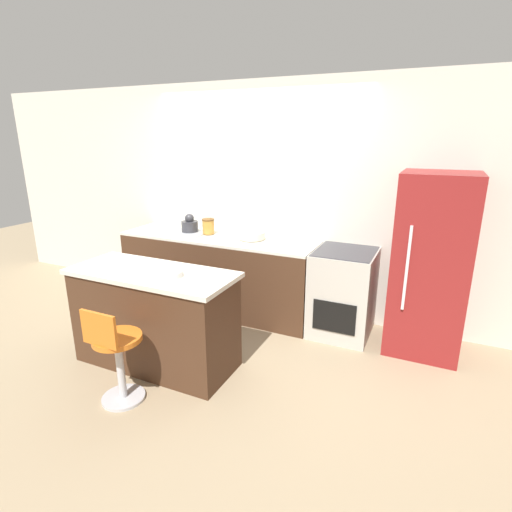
{
  "coord_description": "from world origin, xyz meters",
  "views": [
    {
      "loc": [
        1.94,
        -3.53,
        2.02
      ],
      "look_at": [
        0.44,
        -0.3,
        0.94
      ],
      "focal_mm": 28.0,
      "sensor_mm": 36.0,
      "label": 1
    }
  ],
  "objects_px": {
    "refrigerator": "(430,265)",
    "mixing_bowl": "(252,235)",
    "kettle": "(190,225)",
    "stool_chair": "(116,356)",
    "oven_range": "(343,293)"
  },
  "relations": [
    {
      "from": "oven_range",
      "to": "stool_chair",
      "type": "relative_size",
      "value": 1.1
    },
    {
      "from": "oven_range",
      "to": "stool_chair",
      "type": "xyz_separation_m",
      "value": [
        -1.3,
        -1.88,
        -0.05
      ]
    },
    {
      "from": "refrigerator",
      "to": "kettle",
      "type": "xyz_separation_m",
      "value": [
        -2.69,
        0.04,
        0.13
      ]
    },
    {
      "from": "refrigerator",
      "to": "mixing_bowl",
      "type": "xyz_separation_m",
      "value": [
        -1.86,
        0.04,
        0.09
      ]
    },
    {
      "from": "refrigerator",
      "to": "kettle",
      "type": "distance_m",
      "value": 2.69
    },
    {
      "from": "refrigerator",
      "to": "mixing_bowl",
      "type": "height_order",
      "value": "refrigerator"
    },
    {
      "from": "refrigerator",
      "to": "mixing_bowl",
      "type": "distance_m",
      "value": 1.86
    },
    {
      "from": "stool_chair",
      "to": "mixing_bowl",
      "type": "height_order",
      "value": "mixing_bowl"
    },
    {
      "from": "kettle",
      "to": "stool_chair",
      "type": "bearing_deg",
      "value": -72.74
    },
    {
      "from": "mixing_bowl",
      "to": "kettle",
      "type": "bearing_deg",
      "value": 180.0
    },
    {
      "from": "oven_range",
      "to": "mixing_bowl",
      "type": "bearing_deg",
      "value": 177.32
    },
    {
      "from": "kettle",
      "to": "mixing_bowl",
      "type": "bearing_deg",
      "value": 0.0
    },
    {
      "from": "refrigerator",
      "to": "mixing_bowl",
      "type": "bearing_deg",
      "value": 178.76
    },
    {
      "from": "stool_chair",
      "to": "kettle",
      "type": "xyz_separation_m",
      "value": [
        -0.6,
        1.93,
        0.58
      ]
    },
    {
      "from": "stool_chair",
      "to": "refrigerator",
      "type": "bearing_deg",
      "value": 42.14
    }
  ]
}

